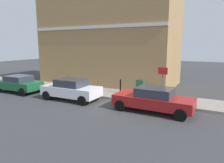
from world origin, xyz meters
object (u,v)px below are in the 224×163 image
at_px(car_white, 71,89).
at_px(car_green, 18,84).
at_px(street_sign, 163,79).
at_px(car_red, 153,99).
at_px(utility_cabinet, 140,88).
at_px(bollard_near_cabinet, 120,85).

distance_m(car_white, car_green, 5.27).
height_order(car_green, street_sign, street_sign).
bearing_deg(car_green, car_white, -179.36).
xyz_separation_m(car_red, utility_cabinet, (2.82, 1.82, -0.05)).
relative_size(car_red, car_green, 1.16).
bearing_deg(car_red, bollard_near_cabinet, -38.57).
bearing_deg(bollard_near_cabinet, car_white, 141.93).
bearing_deg(car_white, bollard_near_cabinet, -128.91).
height_order(car_white, street_sign, street_sign).
bearing_deg(car_green, car_red, -179.49).
xyz_separation_m(utility_cabinet, street_sign, (-1.26, -1.91, 0.98)).
height_order(bollard_near_cabinet, street_sign, street_sign).
relative_size(car_green, bollard_near_cabinet, 3.78).
bearing_deg(utility_cabinet, street_sign, -123.44).
xyz_separation_m(car_green, bollard_near_cabinet, (3.14, -7.64, -0.02)).
relative_size(car_red, bollard_near_cabinet, 4.37).
distance_m(car_red, car_white, 5.83).
bearing_deg(utility_cabinet, car_white, 126.10).
distance_m(car_red, utility_cabinet, 3.36).
distance_m(car_green, bollard_near_cabinet, 8.26).
distance_m(car_red, car_green, 11.10).
height_order(car_green, utility_cabinet, car_green).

